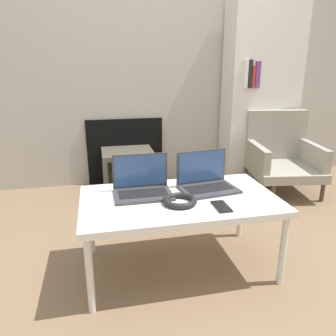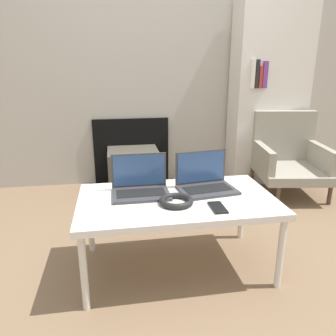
{
  "view_description": "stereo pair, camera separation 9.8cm",
  "coord_description": "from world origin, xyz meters",
  "px_view_note": "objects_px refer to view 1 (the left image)",
  "views": [
    {
      "loc": [
        -0.43,
        -1.5,
        1.15
      ],
      "look_at": [
        0.0,
        0.44,
        0.52
      ],
      "focal_mm": 35.0,
      "sensor_mm": 36.0,
      "label": 1
    },
    {
      "loc": [
        -0.33,
        -1.51,
        1.15
      ],
      "look_at": [
        0.0,
        0.44,
        0.52
      ],
      "focal_mm": 35.0,
      "sensor_mm": 36.0,
      "label": 2
    }
  ],
  "objects_px": {
    "laptop_right": "(206,181)",
    "headphones": "(180,201)",
    "tv": "(128,170)",
    "armchair": "(280,153)",
    "phone": "(221,206)",
    "laptop_left": "(142,186)"
  },
  "relations": [
    {
      "from": "laptop_left",
      "to": "headphones",
      "type": "height_order",
      "value": "laptop_left"
    },
    {
      "from": "laptop_right",
      "to": "headphones",
      "type": "bearing_deg",
      "value": -146.2
    },
    {
      "from": "laptop_right",
      "to": "phone",
      "type": "bearing_deg",
      "value": -99.55
    },
    {
      "from": "phone",
      "to": "armchair",
      "type": "distance_m",
      "value": 1.62
    },
    {
      "from": "laptop_right",
      "to": "phone",
      "type": "xyz_separation_m",
      "value": [
        -0.01,
        -0.28,
        -0.04
      ]
    },
    {
      "from": "laptop_left",
      "to": "laptop_right",
      "type": "height_order",
      "value": "same"
    },
    {
      "from": "laptop_right",
      "to": "headphones",
      "type": "distance_m",
      "value": 0.28
    },
    {
      "from": "tv",
      "to": "armchair",
      "type": "bearing_deg",
      "value": -11.76
    },
    {
      "from": "laptop_left",
      "to": "headphones",
      "type": "xyz_separation_m",
      "value": [
        0.17,
        -0.19,
        -0.03
      ]
    },
    {
      "from": "tv",
      "to": "phone",
      "type": "bearing_deg",
      "value": -77.29
    },
    {
      "from": "headphones",
      "to": "armchair",
      "type": "relative_size",
      "value": 0.25
    },
    {
      "from": "laptop_left",
      "to": "headphones",
      "type": "bearing_deg",
      "value": -46.54
    },
    {
      "from": "phone",
      "to": "laptop_right",
      "type": "bearing_deg",
      "value": 88.14
    },
    {
      "from": "laptop_left",
      "to": "armchair",
      "type": "distance_m",
      "value": 1.72
    },
    {
      "from": "laptop_right",
      "to": "headphones",
      "type": "height_order",
      "value": "laptop_right"
    },
    {
      "from": "laptop_right",
      "to": "headphones",
      "type": "xyz_separation_m",
      "value": [
        -0.21,
        -0.19,
        -0.03
      ]
    },
    {
      "from": "phone",
      "to": "tv",
      "type": "bearing_deg",
      "value": 102.71
    },
    {
      "from": "laptop_left",
      "to": "tv",
      "type": "distance_m",
      "value": 1.26
    },
    {
      "from": "laptop_left",
      "to": "tv",
      "type": "relative_size",
      "value": 0.68
    },
    {
      "from": "laptop_left",
      "to": "tv",
      "type": "height_order",
      "value": "laptop_left"
    },
    {
      "from": "laptop_right",
      "to": "tv",
      "type": "height_order",
      "value": "laptop_right"
    },
    {
      "from": "tv",
      "to": "headphones",
      "type": "bearing_deg",
      "value": -84.36
    }
  ]
}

